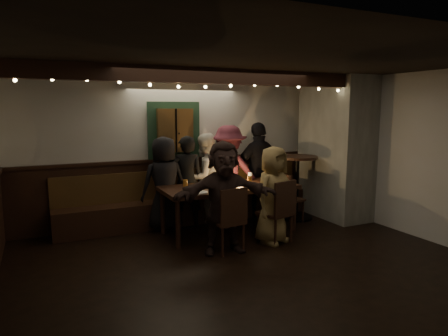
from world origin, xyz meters
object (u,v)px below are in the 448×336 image
person_a (164,183)px  person_f (224,197)px  dining_table (229,190)px  person_b (187,181)px  chair_near_left (230,216)px  person_e (259,170)px  high_top (297,179)px  person_d (229,173)px  chair_near_right (280,208)px  chair_end (287,195)px  person_c (205,178)px  person_g (273,195)px

person_a → person_f: person_f is taller
dining_table → person_b: bearing=127.5°
dining_table → chair_near_left: size_ratio=2.33×
dining_table → person_e: size_ratio=1.24×
high_top → person_d: person_d is taller
dining_table → chair_near_right: chair_near_right is taller
chair_end → dining_table: bearing=-176.7°
person_c → person_e: size_ratio=0.89×
dining_table → person_a: person_a is taller
chair_near_left → person_d: 1.73m
chair_end → person_d: size_ratio=0.51×
person_a → person_c: bearing=-171.5°
chair_near_right → high_top: bearing=44.9°
high_top → person_a: bearing=170.9°
person_a → person_b: size_ratio=1.00×
person_a → person_g: bearing=131.3°
person_e → high_top: bearing=137.6°
chair_end → high_top: (0.32, 0.17, 0.24)m
chair_near_right → high_top: (1.05, 1.05, 0.19)m
chair_near_right → person_b: size_ratio=0.62×
chair_near_left → person_e: 2.09m
dining_table → person_c: 0.79m
person_g → person_f: bearing=161.9°
high_top → person_c: person_c is taller
chair_near_left → person_g: 0.83m
dining_table → person_g: size_ratio=1.49×
person_e → person_b: bearing=-1.8°
person_d → person_a: bearing=26.0°
person_e → chair_near_left: bearing=45.4°
person_b → person_e: person_e is taller
dining_table → chair_near_right: size_ratio=2.26×
person_d → person_e: size_ratio=0.97×
chair_near_right → person_e: person_e is taller
chair_near_left → high_top: size_ratio=0.81×
person_a → person_b: 0.41m
person_a → person_g: size_ratio=1.07×
person_b → person_d: (0.81, 0.02, 0.08)m
person_d → person_f: person_d is taller
person_g → dining_table: bearing=95.8°
chair_near_right → person_d: 1.52m
person_b → person_c: (0.38, 0.13, 0.01)m
chair_near_left → person_d: (0.72, 1.53, 0.34)m
person_c → chair_near_left: bearing=62.1°
person_a → person_d: bearing=179.7°
chair_near_left → high_top: (1.91, 1.10, 0.21)m
chair_end → person_c: 1.50m
chair_near_left → person_f: person_f is taller
chair_near_left → person_b: size_ratio=0.60×
chair_near_left → high_top: high_top is taller
dining_table → chair_near_left: (-0.41, -0.86, -0.19)m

